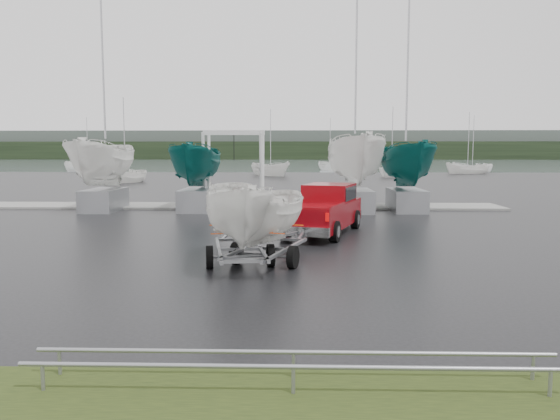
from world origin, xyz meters
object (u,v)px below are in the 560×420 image
object	(u,v)px
pickup_truck	(325,208)
boat_hoist	(234,158)
trailer_hitched	(266,172)
trailer_parked	(239,161)

from	to	relation	value
pickup_truck	boat_hoist	xyz separation A→B (m)	(-4.40, 9.13, 1.74)
pickup_truck	boat_hoist	bearing A→B (deg)	133.48
trailer_hitched	boat_hoist	xyz separation A→B (m)	(-2.53, 14.99, 0.19)
trailer_hitched	boat_hoist	distance (m)	15.20
pickup_truck	boat_hoist	world-z (taller)	boat_hoist
boat_hoist	trailer_parked	bearing A→B (deg)	-83.14
trailer_parked	boat_hoist	size ratio (longest dim) A/B	1.25
boat_hoist	pickup_truck	bearing A→B (deg)	-64.25
pickup_truck	trailer_parked	bearing A→B (deg)	-95.53
trailer_hitched	trailer_parked	bearing A→B (deg)	-150.49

